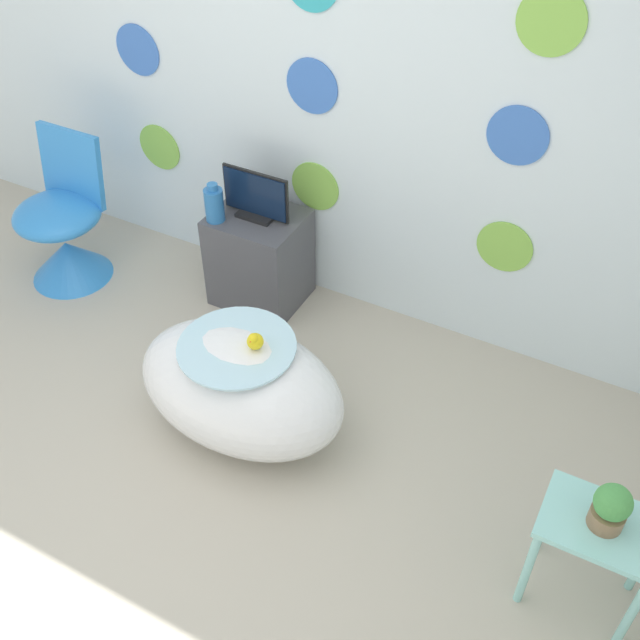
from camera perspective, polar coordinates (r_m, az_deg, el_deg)
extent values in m
plane|color=#BCB29E|center=(3.20, -18.36, -17.41)|extent=(12.00, 12.00, 0.00)
cube|color=white|center=(3.55, -0.42, 19.50)|extent=(5.20, 0.04, 2.60)
cylinder|color=#8CCC4C|center=(4.32, -12.12, 12.73)|extent=(0.26, 0.01, 0.26)
cylinder|color=#8CCC4C|center=(3.82, -0.38, 10.13)|extent=(0.26, 0.01, 0.26)
cylinder|color=#8CCC4C|center=(3.56, 13.88, 5.42)|extent=(0.26, 0.01, 0.26)
cylinder|color=#3F72CC|center=(4.13, -13.72, 19.34)|extent=(0.26, 0.01, 0.26)
cylinder|color=#3F72CC|center=(3.58, -0.64, 17.38)|extent=(0.26, 0.01, 0.26)
cylinder|color=#3F72CC|center=(3.28, 14.82, 13.40)|extent=(0.26, 0.01, 0.26)
cylinder|color=#8CCC4C|center=(3.08, 17.20, 20.91)|extent=(0.26, 0.01, 0.26)
ellipsoid|color=white|center=(3.27, -6.05, -5.13)|extent=(0.96, 0.61, 0.53)
cylinder|color=#B2DBEA|center=(3.10, -6.37, -2.02)|extent=(0.50, 0.50, 0.01)
sphere|color=yellow|center=(3.03, -4.96, -1.63)|extent=(0.07, 0.07, 0.07)
sphere|color=yellow|center=(3.01, -5.11, -1.41)|extent=(0.04, 0.04, 0.04)
cone|color=orange|center=(3.00, -5.30, -1.64)|extent=(0.02, 0.02, 0.02)
cone|color=#338CE0|center=(4.43, -18.55, 4.42)|extent=(0.44, 0.44, 0.22)
ellipsoid|color=#338CE0|center=(4.27, -19.39, 7.56)|extent=(0.47, 0.47, 0.16)
cube|color=#338CE0|center=(4.26, -18.42, 11.05)|extent=(0.40, 0.09, 0.41)
cube|color=#4C4C51|center=(3.97, -4.62, 4.74)|extent=(0.46, 0.39, 0.52)
cube|color=white|center=(3.79, -6.19, 4.36)|extent=(0.39, 0.01, 0.15)
cube|color=black|center=(3.81, -4.84, 8.01)|extent=(0.19, 0.12, 0.02)
cube|color=black|center=(3.75, -4.90, 9.58)|extent=(0.37, 0.01, 0.24)
cube|color=#0F1E38|center=(3.74, -4.98, 9.51)|extent=(0.35, 0.01, 0.22)
cylinder|color=#2D72B7|center=(3.77, -8.06, 8.67)|extent=(0.10, 0.10, 0.17)
cylinder|color=#2D72B7|center=(3.72, -8.21, 9.99)|extent=(0.05, 0.05, 0.03)
cube|color=#99E0D8|center=(2.78, 20.74, -14.44)|extent=(0.41, 0.30, 0.02)
cylinder|color=#99E0D8|center=(2.89, 15.55, -17.74)|extent=(0.03, 0.03, 0.44)
cylinder|color=#99E0D8|center=(2.91, 22.64, -19.93)|extent=(0.03, 0.03, 0.44)
cylinder|color=#99E0D8|center=(3.03, 16.87, -14.07)|extent=(0.03, 0.03, 0.44)
cylinder|color=#8C6B4C|center=(2.74, 20.98, -13.89)|extent=(0.12, 0.12, 0.07)
sphere|color=#4C9E4C|center=(2.68, 21.44, -12.81)|extent=(0.13, 0.13, 0.13)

